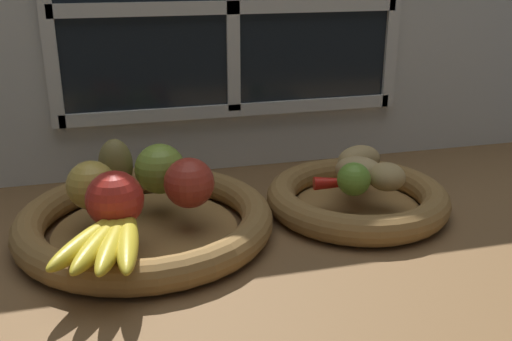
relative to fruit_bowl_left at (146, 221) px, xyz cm
name	(u,v)px	position (x,y,z in cm)	size (l,w,h in cm)	color
ground_plane	(274,236)	(19.37, -2.66, -3.68)	(140.00, 90.00, 3.00)	brown
back_wall	(230,24)	(19.37, 27.11, 25.70)	(140.00, 4.60, 55.00)	silver
fruit_bowl_left	(146,221)	(0.00, 0.00, 0.00)	(38.47, 38.47, 4.72)	olive
fruit_bowl_right	(357,198)	(34.40, 0.00, 0.01)	(29.81, 29.81, 4.72)	olive
apple_red_front	(115,200)	(-4.17, -5.99, 6.51)	(7.92, 7.92, 7.92)	red
apple_golden_left	(91,185)	(-7.29, 1.15, 6.16)	(7.22, 7.22, 7.22)	gold
apple_green_back	(160,169)	(3.03, 4.73, 6.47)	(7.85, 7.85, 7.85)	#8CAD3D
apple_red_right	(189,183)	(6.57, -1.88, 6.28)	(7.47, 7.47, 7.47)	#B73828
pear_brown	(116,165)	(-3.57, 7.44, 6.77)	(5.32, 5.24, 8.44)	olive
banana_bunch_front	(110,239)	(-5.23, -12.71, 3.97)	(12.42, 18.41, 2.85)	gold
potato_large	(359,171)	(34.40, 0.00, 4.88)	(7.74, 5.13, 4.68)	tan
potato_small	(386,177)	(37.66, -3.26, 4.75)	(6.07, 5.89, 4.40)	tan
potato_back	(359,160)	(36.44, 4.48, 5.05)	(7.81, 4.99, 5.01)	tan
lime_near	(354,179)	(31.77, -3.95, 5.16)	(5.23, 5.23, 5.23)	#6B9E33
chili_pepper	(351,182)	(32.50, -1.49, 3.63)	(2.17, 2.17, 12.04)	red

